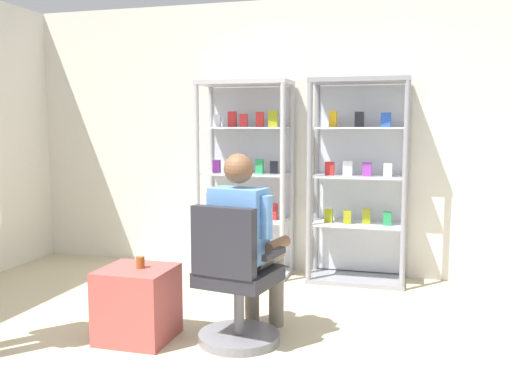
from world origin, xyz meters
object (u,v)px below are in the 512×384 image
at_px(storage_crate, 137,304).
at_px(office_chair, 235,288).
at_px(display_cabinet_left, 247,177).
at_px(seated_shopkeeper, 246,237).
at_px(display_cabinet_right, 359,180).
at_px(tea_glass, 140,262).

bearing_deg(storage_crate, office_chair, 7.15).
distance_m(display_cabinet_left, seated_shopkeeper, 1.78).
height_order(display_cabinet_right, office_chair, display_cabinet_right).
height_order(display_cabinet_left, tea_glass, display_cabinet_left).
height_order(office_chair, storage_crate, office_chair).
bearing_deg(tea_glass, office_chair, 6.65).
bearing_deg(storage_crate, display_cabinet_right, 55.90).
bearing_deg(seated_shopkeeper, office_chair, -100.41).
xyz_separation_m(display_cabinet_left, display_cabinet_right, (1.10, 0.00, -0.00)).
height_order(display_cabinet_right, storage_crate, display_cabinet_right).
bearing_deg(display_cabinet_right, display_cabinet_left, -179.95).
bearing_deg(storage_crate, tea_glass, 19.44).
distance_m(storage_crate, tea_glass, 0.29).
relative_size(office_chair, storage_crate, 1.91).
relative_size(display_cabinet_left, tea_glass, 23.39).
distance_m(display_cabinet_right, storage_crate, 2.45).
height_order(display_cabinet_left, display_cabinet_right, same).
bearing_deg(seated_shopkeeper, storage_crate, -160.89).
relative_size(seated_shopkeeper, tea_glass, 15.88).
distance_m(display_cabinet_right, seated_shopkeeper, 1.81).
distance_m(display_cabinet_right, tea_glass, 2.36).
distance_m(seated_shopkeeper, tea_glass, 0.74).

